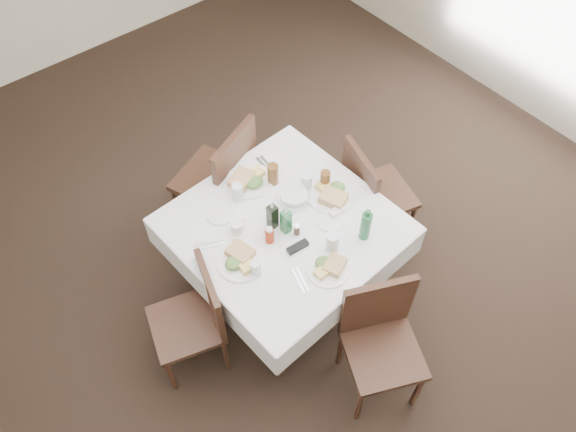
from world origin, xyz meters
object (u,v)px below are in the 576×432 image
Objects in this scene: chair_east at (370,191)px; coffee_mug at (237,228)px; chair_north at (223,175)px; water_n at (238,192)px; dining_table at (284,232)px; bread_basket at (294,197)px; chair_west at (198,314)px; water_e at (307,182)px; green_bottle at (366,225)px; water_w at (256,268)px; oil_cruet_green at (286,221)px; oil_cruet_dark at (272,216)px; chair_south at (380,334)px; ketchup_bottle at (269,235)px; water_s at (332,243)px.

coffee_mug is (-1.00, 0.14, 0.29)m from chair_east.
chair_north is 0.47m from water_n.
dining_table is at bearing 179.27° from chair_east.
water_n is 0.35m from bread_basket.
water_n is at bearing 31.77° from chair_west.
water_e is 0.49m from green_bottle.
water_w is at bearing -151.29° from bread_basket.
oil_cruet_dark is at bearing 117.12° from oil_cruet_green.
water_n is at bearing 97.25° from chair_south.
oil_cruet_dark is at bearing -82.88° from water_n.
water_w is 0.94× the size of ketchup_bottle.
chair_east is (0.75, -0.01, -0.17)m from dining_table.
oil_cruet_green is 0.46m from green_bottle.
coffee_mug is at bearing 20.19° from chair_west.
bread_basket is 0.50m from green_bottle.
chair_north is 4.56× the size of oil_cruet_green.
chair_east is 0.85m from oil_cruet_green.
chair_west is (-0.71, -0.74, -0.08)m from chair_north.
water_e is at bearing 25.34° from water_w.
water_s is at bearing -73.26° from dining_table.
water_n is at bearing 106.55° from water_s.
water_e is at bearing 8.96° from bread_basket.
oil_cruet_green is at bearing -36.55° from coffee_mug.
chair_east reaches higher than chair_west.
chair_east is at bearing -7.69° from coffee_mug.
green_bottle is at bearing -47.62° from oil_cruet_dark.
water_s reaches higher than chair_east.
water_e is (0.18, 0.44, -0.01)m from water_s.
chair_south is at bearing -89.32° from chair_north.
chair_west is 0.56m from coffee_mug.
bread_basket is at bearing 38.71° from oil_cruet_green.
water_e is at bearing 21.20° from ketchup_bottle.
dining_table is at bearing -73.64° from water_n.
ketchup_bottle reaches higher than dining_table.
water_n is 0.43m from water_e.
chair_west reaches higher than dining_table.
chair_west is at bearing -170.84° from bread_basket.
chair_west is (-0.68, -0.03, -0.19)m from dining_table.
dining_table is at bearing 64.91° from oil_cruet_green.
chair_west is at bearing -134.12° from chair_north.
water_n reaches higher than chair_west.
water_n is (-0.13, -0.37, 0.26)m from chair_north.
oil_cruet_green is (0.08, -0.37, 0.03)m from water_n.
oil_cruet_dark is 1.88× the size of ketchup_bottle.
ketchup_bottle reaches higher than bread_basket.
bread_basket is (0.13, -0.60, 0.23)m from chair_north.
oil_cruet_dark is (-0.81, 0.04, 0.35)m from chair_east.
chair_east is 7.15× the size of water_n.
bread_basket is at bearing 81.09° from water_s.
chair_north is at bearing 71.20° from water_n.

